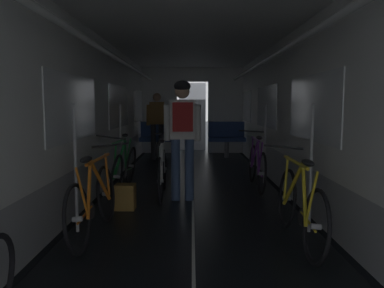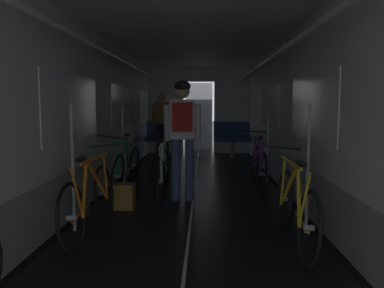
# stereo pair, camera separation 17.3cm
# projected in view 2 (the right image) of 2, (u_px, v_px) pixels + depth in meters

# --- Properties ---
(train_car_shell) EXTENTS (3.14, 12.34, 2.57)m
(train_car_shell) POSITION_uv_depth(u_px,v_px,m) (193.00, 83.00, 5.50)
(train_car_shell) COLOR black
(train_car_shell) RESTS_ON ground
(bench_seat_far_left) EXTENTS (0.98, 0.51, 0.95)m
(bench_seat_far_left) POSITION_uv_depth(u_px,v_px,m) (164.00, 136.00, 10.09)
(bench_seat_far_left) COLOR gray
(bench_seat_far_left) RESTS_ON ground
(bench_seat_far_right) EXTENTS (0.98, 0.51, 0.95)m
(bench_seat_far_right) POSITION_uv_depth(u_px,v_px,m) (232.00, 136.00, 10.04)
(bench_seat_far_right) COLOR gray
(bench_seat_far_right) RESTS_ON ground
(bicycle_yellow) EXTENTS (0.44, 1.69, 0.95)m
(bicycle_yellow) POSITION_uv_depth(u_px,v_px,m) (295.00, 207.00, 3.76)
(bicycle_yellow) COLOR black
(bicycle_yellow) RESTS_ON ground
(bicycle_purple) EXTENTS (0.44, 1.69, 0.94)m
(bicycle_purple) POSITION_uv_depth(u_px,v_px,m) (259.00, 166.00, 6.30)
(bicycle_purple) COLOR black
(bicycle_purple) RESTS_ON ground
(bicycle_orange) EXTENTS (0.44, 1.69, 0.95)m
(bicycle_orange) POSITION_uv_depth(u_px,v_px,m) (90.00, 200.00, 4.05)
(bicycle_orange) COLOR black
(bicycle_orange) RESTS_ON ground
(bicycle_green) EXTENTS (0.44, 1.69, 0.95)m
(bicycle_green) POSITION_uv_depth(u_px,v_px,m) (126.00, 167.00, 6.15)
(bicycle_green) COLOR black
(bicycle_green) RESTS_ON ground
(person_cyclist_aisle) EXTENTS (0.54, 0.40, 1.73)m
(person_cyclist_aisle) POSITION_uv_depth(u_px,v_px,m) (182.00, 127.00, 5.44)
(person_cyclist_aisle) COLOR #384C75
(person_cyclist_aisle) RESTS_ON ground
(bicycle_white_in_aisle) EXTENTS (0.44, 1.69, 0.94)m
(bicycle_white_in_aisle) POSITION_uv_depth(u_px,v_px,m) (163.00, 171.00, 5.79)
(bicycle_white_in_aisle) COLOR black
(bicycle_white_in_aisle) RESTS_ON ground
(person_standing_near_bench) EXTENTS (0.53, 0.23, 1.69)m
(person_standing_near_bench) POSITION_uv_depth(u_px,v_px,m) (162.00, 121.00, 9.68)
(person_standing_near_bench) COLOR #2D2D33
(person_standing_near_bench) RESTS_ON ground
(backpack_on_floor) EXTENTS (0.27, 0.21, 0.34)m
(backpack_on_floor) POSITION_uv_depth(u_px,v_px,m) (125.00, 196.00, 5.09)
(backpack_on_floor) COLOR olive
(backpack_on_floor) RESTS_ON ground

